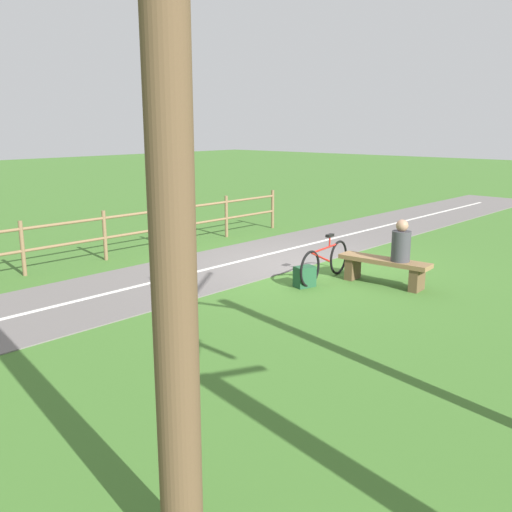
% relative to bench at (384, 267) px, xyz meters
% --- Properties ---
extents(ground_plane, '(80.00, 80.00, 0.00)m').
position_rel_bench_xyz_m(ground_plane, '(1.84, -0.10, -0.33)').
color(ground_plane, '#3D6B28').
extents(paved_path, '(3.65, 36.06, 0.02)m').
position_rel_bench_xyz_m(paved_path, '(3.19, 3.90, -0.32)').
color(paved_path, '#66605E').
rests_on(paved_path, ground_plane).
extents(path_centre_line, '(1.06, 31.99, 0.00)m').
position_rel_bench_xyz_m(path_centre_line, '(3.19, 3.90, -0.31)').
color(path_centre_line, silver).
rests_on(path_centre_line, paved_path).
extents(bench, '(1.68, 0.47, 0.47)m').
position_rel_bench_xyz_m(bench, '(0.00, 0.00, 0.00)').
color(bench, brown).
rests_on(bench, ground_plane).
extents(person_seated, '(0.34, 0.34, 0.73)m').
position_rel_bench_xyz_m(person_seated, '(-0.30, -0.02, 0.47)').
color(person_seated, '#38383D').
rests_on(person_seated, bench).
extents(bicycle, '(0.23, 1.73, 0.84)m').
position_rel_bench_xyz_m(bicycle, '(0.96, 0.46, 0.02)').
color(bicycle, black).
rests_on(bicycle, ground_plane).
extents(backpack, '(0.35, 0.40, 0.37)m').
position_rel_bench_xyz_m(backpack, '(0.98, 1.05, -0.14)').
color(backpack, '#1E4C2D').
rests_on(backpack, ground_plane).
extents(tree_far_left, '(1.16, 1.17, 5.34)m').
position_rel_bench_xyz_m(tree_far_left, '(-2.23, 6.72, 2.13)').
color(tree_far_left, brown).
rests_on(tree_far_left, ground_plane).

